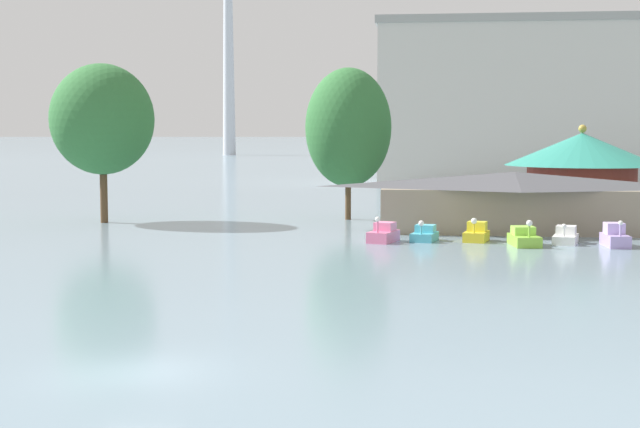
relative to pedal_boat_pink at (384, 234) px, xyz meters
The scene contains 12 objects.
ground_plane 33.90m from the pedal_boat_pink, 100.21° to the right, with size 2000.00×2000.00×0.00m, color gray.
pedal_boat_pink is the anchor object (origin of this frame).
pedal_boat_cyan 2.80m from the pedal_boat_pink, 16.19° to the left, with size 1.95×2.59×1.46m.
pedal_boat_yellow 6.20m from the pedal_boat_pink, ahead, with size 1.90×2.53×1.64m.
pedal_boat_lime 9.06m from the pedal_boat_pink, ahead, with size 1.97×3.16×1.76m.
pedal_boat_white 11.82m from the pedal_boat_pink, ahead, with size 2.03×2.88×1.40m.
pedal_boat_lavender 14.71m from the pedal_boat_pink, ahead, with size 1.51×2.76×1.76m.
boathouse 11.90m from the pedal_boat_pink, 39.04° to the left, with size 20.66×7.45×4.33m.
green_roof_pavilion 26.32m from the pedal_boat_pink, 52.07° to the left, with size 13.10×13.10×7.82m.
shoreline_tree_tall_left 25.95m from the pedal_boat_pink, 156.41° to the left, with size 8.17×8.17×12.58m.
shoreline_tree_mid 16.75m from the pedal_boat_pink, 103.79° to the left, with size 7.06×7.06×12.44m.
background_building_block 69.32m from the pedal_boat_pink, 77.79° to the left, with size 36.88×19.31×21.95m.
Camera 1 is at (8.77, -26.28, 7.35)m, focal length 51.03 mm.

